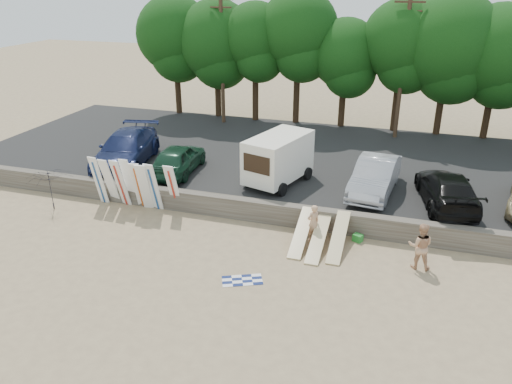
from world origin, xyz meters
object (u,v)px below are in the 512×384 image
car_2 (375,176)px  beachgoer_a (313,223)px  car_0 (126,149)px  car_3 (447,189)px  box_trailer (278,157)px  beach_umbrella (51,190)px  cooler (358,238)px  beachgoer_b (420,246)px  car_1 (178,159)px

car_2 → beachgoer_a: size_ratio=3.14×
car_0 → car_3: size_ratio=1.16×
box_trailer → car_0: bearing=-164.1°
beachgoer_a → beach_umbrella: bearing=-41.7°
car_0 → cooler: 13.89m
cooler → beach_umbrella: size_ratio=0.17×
car_0 → beachgoer_b: bearing=-29.7°
box_trailer → car_3: bearing=14.9°
car_0 → beachgoer_a: 12.18m
car_3 → cooler: size_ratio=14.02×
car_3 → cooler: 5.09m
car_0 → beachgoer_b: size_ratio=3.26×
car_0 → car_1: bearing=-16.7°
car_2 → car_3: (3.28, -0.46, -0.07)m
car_3 → beachgoer_a: bearing=24.9°
car_2 → beachgoer_a: (-2.12, -4.31, -0.73)m
car_0 → cooler: (13.30, -3.74, -1.44)m
beachgoer_b → beach_umbrella: size_ratio=0.86×
car_1 → beachgoer_a: size_ratio=2.86×
car_2 → car_3: size_ratio=0.96×
beachgoer_a → beachgoer_b: bearing=122.4°
car_3 → box_trailer: bearing=-12.2°
box_trailer → beach_umbrella: size_ratio=1.95×
car_0 → cooler: size_ratio=16.25×
car_2 → beachgoer_b: size_ratio=2.69×
box_trailer → car_1: 5.49m
car_0 → beachgoer_a: car_0 is taller
cooler → beach_umbrella: 14.57m
box_trailer → car_3: size_ratio=0.81×
car_0 → beachgoer_a: size_ratio=3.81×
car_3 → car_2: bearing=-18.6°
car_1 → beach_umbrella: 6.46m
car_0 → car_2: car_0 is taller
car_1 → car_2: bearing=177.9°
car_0 → beach_umbrella: size_ratio=2.80×
box_trailer → car_0: (-8.77, 0.09, -0.50)m
car_1 → car_2: (10.23, 0.44, 0.05)m
car_1 → car_2: 10.24m
box_trailer → beachgoer_b: (7.01, -5.05, -1.15)m
box_trailer → car_1: box_trailer is taller
box_trailer → beachgoer_b: box_trailer is taller
cooler → beachgoer_a: bearing=-142.8°
car_1 → car_3: (13.51, -0.02, -0.02)m
car_3 → beachgoer_a: (-5.40, -3.85, -0.66)m
car_2 → beach_umbrella: size_ratio=2.31×
car_2 → car_3: 3.31m
car_3 → beachgoer_a: size_ratio=3.29×
car_3 → beachgoer_b: size_ratio=2.81×
car_0 → car_3: bearing=-12.7°
car_3 → beachgoer_b: car_3 is taller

